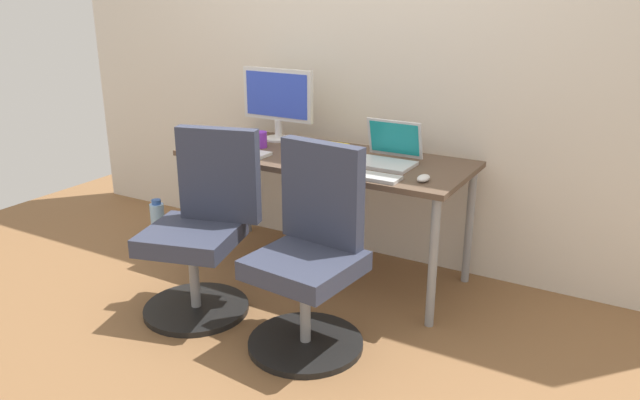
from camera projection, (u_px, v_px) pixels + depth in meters
name	position (u px, v px, depth m)	size (l,w,h in m)	color
ground_plane	(324.00, 270.00, 3.70)	(5.28, 5.28, 0.00)	brown
back_wall	(360.00, 40.00, 3.62)	(4.40, 0.04, 2.60)	silver
desk	(324.00, 167.00, 3.49)	(1.63, 0.67, 0.70)	brown
office_chair_left	(202.00, 232.00, 3.14)	(0.54, 0.54, 0.94)	black
office_chair_right	(311.00, 258.00, 2.84)	(0.54, 0.54, 0.94)	black
water_bottle_on_floor	(158.00, 224.00, 4.02)	(0.09, 0.09, 0.31)	#8CBFF2
desktop_monitor	(278.00, 99.00, 3.76)	(0.48, 0.18, 0.43)	silver
open_laptop	(388.00, 153.00, 3.31)	(0.31, 0.28, 0.22)	silver
keyboard_by_monitor	(242.00, 152.00, 3.51)	(0.34, 0.12, 0.02)	silver
keyboard_by_laptop	(367.00, 176.00, 3.08)	(0.34, 0.12, 0.02)	#B7B7B7
mouse_by_monitor	(423.00, 178.00, 3.01)	(0.06, 0.10, 0.03)	silver
mouse_by_laptop	(302.00, 150.00, 3.53)	(0.06, 0.10, 0.03)	silver
coffee_mug	(260.00, 140.00, 3.64)	(0.08, 0.08, 0.09)	purple
pen_cup	(409.00, 145.00, 3.49)	(0.07, 0.07, 0.10)	slate
notebook	(328.00, 146.00, 3.62)	(0.21, 0.15, 0.03)	yellow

